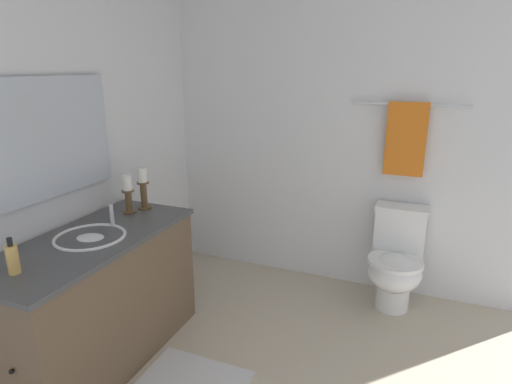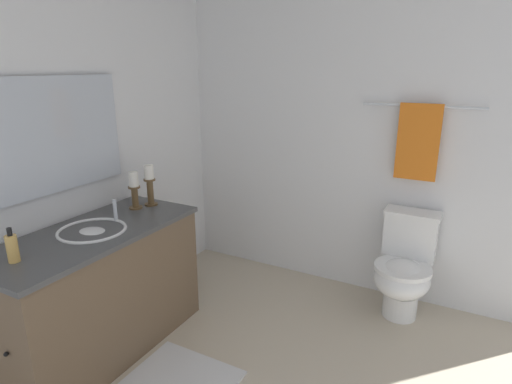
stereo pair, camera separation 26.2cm
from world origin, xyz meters
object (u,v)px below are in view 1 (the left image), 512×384
Objects in this scene: mirror at (40,140)px; candle_holder_short at (128,193)px; candle_holder_tall at (143,187)px; towel_near_vanity at (406,140)px; sink_basin at (91,244)px; toilet at (396,262)px; bath_mat at (192,384)px; vanity_cabinet at (98,300)px; soap_bottle at (13,259)px; towel_bar at (409,105)px.

candle_holder_short is at bearing 63.77° from mirror.
candle_holder_tall is 0.54× the size of towel_near_vanity.
mirror is at bearing -179.80° from sink_basin.
sink_basin is at bearing -141.06° from toilet.
bath_mat is (0.65, -0.54, -0.95)m from candle_holder_tall.
vanity_cabinet is 4.59× the size of candle_holder_tall.
candle_holder_short reaches higher than soap_bottle.
soap_bottle is 0.22× the size of towel_bar.
towel_bar is (1.57, 1.52, 1.08)m from vanity_cabinet.
mirror reaches higher than sink_basin.
candle_holder_tall is 1.01m from soap_bottle.
towel_bar reaches higher than bath_mat.
bath_mat is (0.91, 0.00, -1.34)m from mirror.
towel_near_vanity is (-0.03, 0.20, 0.87)m from toilet.
toilet is at bearing 47.53° from soap_bottle.
soap_bottle is at bearing -143.72° from bath_mat.
towel_near_vanity reaches higher than towel_bar.
mirror is 0.63m from candle_holder_short.
towel_bar reaches higher than candle_holder_short.
soap_bottle is at bearing -128.64° from towel_bar.
toilet is (1.60, 1.29, -0.04)m from vanity_cabinet.
sink_basin is 1.40× the size of candle_holder_tall.
mirror is at bearing -115.41° from candle_holder_tall.
mirror is at bearing -145.46° from toilet.
towel_near_vanity is at bearing 30.99° from candle_holder_tall.
vanity_cabinet is 1.26× the size of mirror.
vanity_cabinet is 3.28× the size of sink_basin.
candle_holder_tall reaches higher than sink_basin.
towel_near_vanity reaches higher than sink_basin.
towel_near_vanity is (0.00, -0.02, -0.25)m from towel_bar.
sink_basin is at bearing -136.07° from towel_bar.
toilet is 1.25× the size of bath_mat.
vanity_cabinet is at bearing -81.24° from candle_holder_short.
soap_bottle is 0.30× the size of bath_mat.
bath_mat is at bearing -39.73° from candle_holder_tall.
sink_basin is at bearing 179.91° from bath_mat.
candle_holder_short reaches higher than toilet.
sink_basin is 0.67× the size of bath_mat.
vanity_cabinet is 0.99m from mirror.
toilet is at bearing -82.46° from towel_near_vanity.
mirror reaches higher than toilet.
towel_bar reaches higher than candle_holder_tall.
mirror is at bearing 179.99° from vanity_cabinet.
vanity_cabinet is 0.74m from bath_mat.
mirror is 2.40m from towel_bar.
bath_mat is (0.62, 0.00, -0.40)m from vanity_cabinet.
toilet is at bearing 27.33° from candle_holder_short.
sink_basin is at bearing 90.00° from vanity_cabinet.
towel_near_vanity is at bearing -90.00° from towel_bar.
towel_bar is 2.32m from bath_mat.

